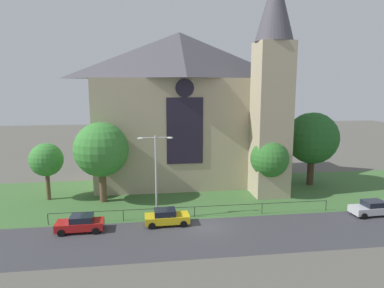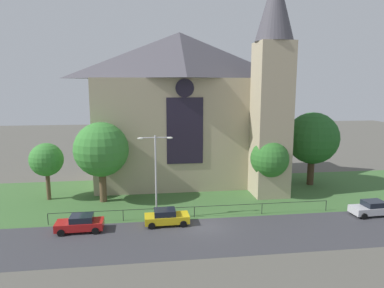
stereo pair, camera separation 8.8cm
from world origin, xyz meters
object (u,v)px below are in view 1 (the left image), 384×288
at_px(tree_right_near, 270,159).
at_px(streetlamp_near, 156,167).
at_px(church_building, 186,107).
at_px(parked_car_red, 80,223).
at_px(parked_car_yellow, 167,217).
at_px(parked_car_silver, 372,208).
at_px(tree_right_far, 312,138).
at_px(tree_left_near, 101,150).
at_px(tree_left_far, 46,160).

distance_m(tree_right_near, streetlamp_near, 14.44).
distance_m(church_building, parked_car_red, 21.60).
relative_size(church_building, streetlamp_near, 3.09).
xyz_separation_m(parked_car_yellow, parked_car_silver, (20.96, -0.38, 0.00)).
relative_size(tree_right_far, parked_car_yellow, 2.28).
xyz_separation_m(tree_left_near, parked_car_yellow, (6.74, -7.67, -5.27)).
xyz_separation_m(streetlamp_near, parked_car_yellow, (0.89, -1.35, -4.59)).
relative_size(streetlamp_near, parked_car_silver, 1.97).
relative_size(tree_left_near, parked_car_red, 2.16).
distance_m(tree_right_far, streetlamp_near, 22.96).
bearing_deg(tree_right_far, parked_car_silver, -84.76).
height_order(tree_right_far, parked_car_silver, tree_right_far).
height_order(church_building, parked_car_red, church_building).
height_order(tree_right_near, streetlamp_near, streetlamp_near).
relative_size(tree_right_near, tree_left_near, 0.76).
distance_m(church_building, tree_left_far, 18.62).
bearing_deg(parked_car_silver, parked_car_yellow, -3.31).
bearing_deg(parked_car_yellow, church_building, 75.18).
bearing_deg(tree_left_far, tree_left_near, -13.81).
bearing_deg(church_building, tree_left_far, -160.76).
height_order(tree_left_near, parked_car_red, tree_left_near).
bearing_deg(parked_car_silver, tree_left_far, -18.03).
height_order(tree_right_near, tree_left_near, tree_left_near).
bearing_deg(parked_car_silver, streetlamp_near, -6.81).
xyz_separation_m(tree_left_far, parked_car_red, (5.25, -9.73, -3.95)).
height_order(tree_left_far, tree_right_near, tree_right_near).
xyz_separation_m(tree_right_far, parked_car_red, (-27.76, -11.51, -5.50)).
relative_size(church_building, parked_car_red, 6.15).
bearing_deg(church_building, parked_car_red, -126.48).
bearing_deg(parked_car_yellow, tree_right_far, 27.82).
relative_size(tree_left_far, parked_car_yellow, 1.57).
relative_size(church_building, tree_left_far, 3.92).
relative_size(tree_right_far, streetlamp_near, 1.15).
bearing_deg(tree_left_near, tree_right_near, -3.01).
height_order(church_building, tree_left_far, church_building).
relative_size(church_building, tree_right_near, 3.75).
bearing_deg(tree_left_far, church_building, 19.24).
bearing_deg(parked_car_red, parked_car_silver, 179.35).
bearing_deg(parked_car_yellow, parked_car_red, -177.57).
height_order(parked_car_red, parked_car_yellow, same).
xyz_separation_m(tree_left_far, parked_car_silver, (34.06, -9.62, -3.95)).
bearing_deg(parked_car_red, tree_right_near, -161.51).
bearing_deg(tree_right_far, tree_left_far, -176.91).
distance_m(parked_car_yellow, parked_car_silver, 20.96).
relative_size(tree_right_near, parked_car_red, 1.64).
distance_m(church_building, parked_car_silver, 25.08).
xyz_separation_m(streetlamp_near, parked_car_red, (-6.96, -1.84, -4.59)).
relative_size(tree_right_far, tree_left_far, 1.46).
height_order(tree_left_near, parked_car_yellow, tree_left_near).
distance_m(church_building, parked_car_yellow, 18.22).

